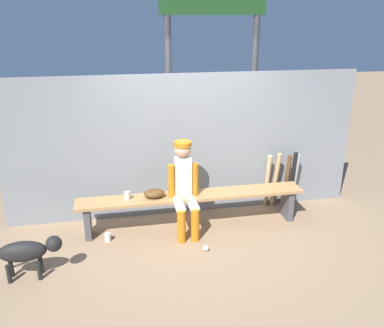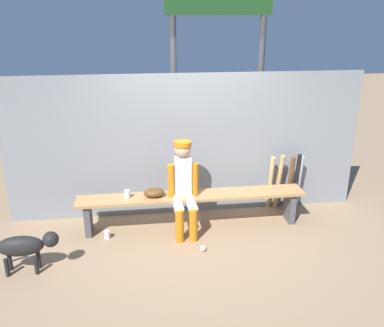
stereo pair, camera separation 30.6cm
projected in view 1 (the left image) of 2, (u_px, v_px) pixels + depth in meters
The scene contains 15 objects.
ground_plane at pixel (192, 226), 5.71m from camera, with size 30.00×30.00×0.00m, color #937556.
chainlink_fence at pixel (185, 146), 5.81m from camera, with size 5.09×0.03×2.06m, color gray.
dugout_bench at pixel (192, 201), 5.58m from camera, with size 3.12×0.36×0.49m.
player_seated at pixel (184, 185), 5.35m from camera, with size 0.41×0.55×1.25m.
baseball_glove at pixel (154, 193), 5.43m from camera, with size 0.28×0.20×0.12m, color #593819.
bat_wood_natural at pixel (267, 181), 6.16m from camera, with size 0.06×0.06×0.87m, color tan.
bat_wood_tan at pixel (275, 180), 6.13m from camera, with size 0.06×0.06×0.90m, color tan.
bat_wood_dark at pixel (286, 181), 6.13m from camera, with size 0.06×0.06×0.88m, color brown.
bat_aluminum_black at pixel (292, 180), 6.15m from camera, with size 0.06×0.06×0.90m, color black.
bat_aluminum_silver at pixel (295, 180), 6.19m from camera, with size 0.06×0.06×0.87m, color #B7B7BC.
baseball at pixel (206, 248), 5.10m from camera, with size 0.07×0.07×0.07m, color white.
cup_on_ground at pixel (108, 237), 5.32m from camera, with size 0.08×0.08×0.11m, color silver.
cup_on_bench at pixel (127, 196), 5.37m from camera, with size 0.08×0.08×0.11m, color silver.
scoreboard at pixel (217, 19), 6.14m from camera, with size 1.91×0.27×3.98m.
dog at pixel (28, 251), 4.48m from camera, with size 0.84×0.20×0.49m.
Camera 1 is at (-0.99, -4.97, 2.77)m, focal length 38.02 mm.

